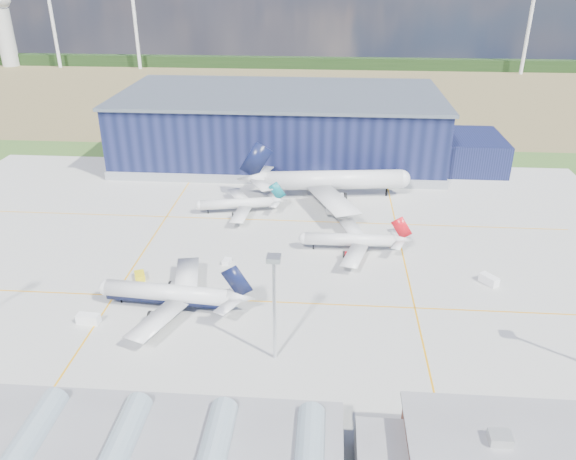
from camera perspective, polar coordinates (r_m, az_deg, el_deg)
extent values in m
plane|color=#315520|center=(140.10, -4.21, -4.96)|extent=(600.00, 600.00, 0.00)
cube|color=#979692|center=(148.67, -3.66, -2.99)|extent=(220.00, 160.00, 0.06)
cube|color=#F0A00C|center=(131.67, -4.84, -7.14)|extent=(180.00, 0.40, 0.02)
cube|color=#F0A00C|center=(170.79, -2.54, 1.04)|extent=(180.00, 0.40, 0.02)
cube|color=#F0A00C|center=(155.45, -14.69, -2.47)|extent=(0.40, 120.00, 0.02)
cube|color=#F0A00C|center=(148.79, 11.81, -3.49)|extent=(0.40, 120.00, 0.02)
cube|color=olive|center=(346.95, 1.14, 13.87)|extent=(600.00, 220.00, 0.01)
cube|color=black|center=(424.80, 1.81, 16.61)|extent=(600.00, 8.00, 8.00)
cylinder|color=white|center=(456.48, -22.87, 19.32)|extent=(2.40, 2.40, 70.00)
cylinder|color=white|center=(433.63, -15.32, 20.10)|extent=(2.40, 2.40, 70.00)
cylinder|color=white|center=(430.84, 23.37, 18.96)|extent=(2.40, 2.40, 70.00)
cylinder|color=silver|center=(481.00, -26.74, 17.05)|extent=(12.00, 12.00, 40.00)
cube|color=#0F1534|center=(222.78, -0.77, 10.42)|extent=(120.00, 60.00, 25.00)
cube|color=gray|center=(225.90, -0.75, 7.75)|extent=(121.00, 61.00, 3.20)
cube|color=#545E6A|center=(219.70, -0.79, 13.69)|extent=(122.00, 62.00, 1.20)
cube|color=#0F1534|center=(225.17, 17.86, 7.62)|extent=(24.00, 30.00, 12.00)
cube|color=black|center=(104.22, 24.34, -18.10)|extent=(44.00, 0.40, 1.40)
cube|color=black|center=(101.96, 24.71, -16.66)|extent=(44.00, 0.40, 1.40)
cube|color=beige|center=(90.13, 20.75, -19.20)|extent=(3.20, 2.60, 1.60)
cube|color=slate|center=(92.70, -16.60, -20.31)|extent=(66.00, 23.00, 0.50)
cylinder|color=#91A7B3|center=(97.92, -24.74, -18.78)|extent=(4.40, 18.00, 4.40)
cylinder|color=#91A7B3|center=(92.56, -16.62, -20.22)|extent=(4.40, 18.00, 4.40)
cylinder|color=#91A7B3|center=(89.10, -7.54, -21.37)|extent=(4.40, 18.00, 4.40)
cylinder|color=#91A7B3|center=(87.76, 2.17, -22.04)|extent=(4.40, 18.00, 4.40)
cylinder|color=silver|center=(107.94, -1.39, -8.27)|extent=(0.70, 0.70, 22.00)
cube|color=silver|center=(101.95, -1.46, -2.91)|extent=(2.60, 2.60, 1.00)
cube|color=yellow|center=(144.05, -14.83, -4.54)|extent=(3.64, 4.42, 1.59)
cube|color=yellow|center=(108.50, -18.12, -16.49)|extent=(2.28, 3.25, 1.36)
cube|color=white|center=(130.72, -19.62, -8.50)|extent=(5.03, 2.45, 2.14)
cube|color=white|center=(147.06, -6.25, -3.19)|extent=(2.22, 2.98, 1.19)
cube|color=white|center=(145.71, 19.74, -4.77)|extent=(4.53, 5.09, 2.17)
imported|color=#99999E|center=(101.37, -5.69, -18.72)|extent=(3.59, 2.48, 1.13)
imported|color=#99999E|center=(106.53, -17.52, -17.34)|extent=(4.18, 2.26, 1.31)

